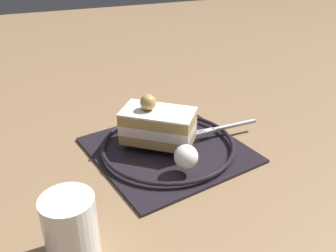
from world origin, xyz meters
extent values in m
plane|color=olive|center=(0.00, 0.00, 0.00)|extent=(2.40, 2.40, 0.00)
cube|color=black|center=(-0.03, 0.02, 0.00)|extent=(0.27, 0.27, 0.01)
torus|color=black|center=(-0.03, 0.02, 0.01)|extent=(0.26, 0.26, 0.01)
cube|color=tan|center=(-0.04, 0.03, 0.02)|extent=(0.13, 0.12, 0.02)
cube|color=white|center=(-0.04, 0.03, 0.04)|extent=(0.13, 0.12, 0.02)
cube|color=tan|center=(-0.04, 0.03, 0.06)|extent=(0.13, 0.12, 0.02)
cube|color=white|center=(-0.04, 0.03, 0.07)|extent=(0.13, 0.12, 0.00)
sphere|color=#B0904A|center=(-0.05, 0.04, 0.08)|extent=(0.03, 0.03, 0.03)
ellipsoid|color=white|center=(-0.03, -0.05, 0.03)|extent=(0.03, 0.03, 0.04)
cube|color=silver|center=(0.10, 0.03, 0.02)|extent=(0.09, 0.01, 0.00)
cube|color=silver|center=(0.05, 0.03, 0.02)|extent=(0.02, 0.01, 0.00)
cube|color=silver|center=(0.02, 0.03, 0.02)|extent=(0.03, 0.00, 0.00)
cube|color=silver|center=(0.02, 0.03, 0.02)|extent=(0.03, 0.00, 0.00)
cube|color=silver|center=(0.02, 0.02, 0.02)|extent=(0.03, 0.00, 0.00)
cube|color=silver|center=(0.02, 0.02, 0.02)|extent=(0.03, 0.00, 0.00)
cylinder|color=white|center=(-0.20, -0.14, 0.04)|extent=(0.06, 0.06, 0.08)
cylinder|color=#B7232D|center=(-0.20, -0.14, 0.02)|extent=(0.05, 0.05, 0.04)
camera|label=1|loc=(-0.21, -0.46, 0.33)|focal=39.98mm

